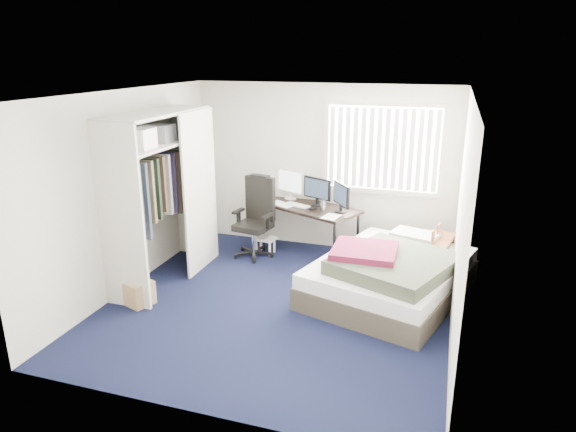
# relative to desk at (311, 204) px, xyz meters

# --- Properties ---
(ground) EXTENTS (4.20, 4.20, 0.00)m
(ground) POSITION_rel_desk_xyz_m (0.09, -1.75, -0.77)
(ground) COLOR black
(ground) RESTS_ON ground
(room_shell) EXTENTS (4.20, 4.20, 4.20)m
(room_shell) POSITION_rel_desk_xyz_m (0.09, -1.75, 0.74)
(room_shell) COLOR silver
(room_shell) RESTS_ON ground
(window_assembly) EXTENTS (1.72, 0.09, 1.32)m
(window_assembly) POSITION_rel_desk_xyz_m (0.99, 0.29, 0.83)
(window_assembly) COLOR white
(window_assembly) RESTS_ON ground
(closet) EXTENTS (0.64, 1.84, 2.22)m
(closet) POSITION_rel_desk_xyz_m (-1.59, -1.48, 0.58)
(closet) COLOR beige
(closet) RESTS_ON ground
(desk) EXTENTS (1.65, 1.24, 1.20)m
(desk) POSITION_rel_desk_xyz_m (0.00, 0.00, 0.00)
(desk) COLOR black
(desk) RESTS_ON ground
(office_chair) EXTENTS (0.65, 0.65, 1.20)m
(office_chair) POSITION_rel_desk_xyz_m (-0.75, -0.33, -0.31)
(office_chair) COLOR black
(office_chair) RESTS_ON ground
(footstool) EXTENTS (0.33, 0.27, 0.25)m
(footstool) POSITION_rel_desk_xyz_m (-0.64, -0.25, -0.58)
(footstool) COLOR white
(footstool) RESTS_ON ground
(nightstand) EXTENTS (0.53, 0.85, 0.72)m
(nightstand) POSITION_rel_desk_xyz_m (1.84, -0.37, -0.29)
(nightstand) COLOR brown
(nightstand) RESTS_ON ground
(bed) EXTENTS (2.13, 2.49, 0.70)m
(bed) POSITION_rel_desk_xyz_m (1.34, -1.13, -0.47)
(bed) COLOR #3E372C
(bed) RESTS_ON ground
(pine_box) EXTENTS (0.46, 0.41, 0.29)m
(pine_box) POSITION_rel_desk_xyz_m (-1.56, -2.26, -0.62)
(pine_box) COLOR #A27851
(pine_box) RESTS_ON ground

